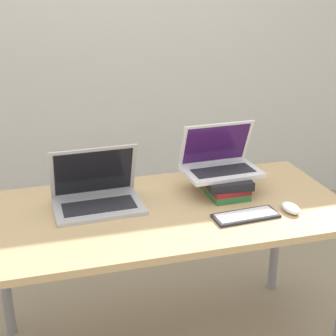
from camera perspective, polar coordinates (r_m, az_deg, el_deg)
wall_back at (r=3.23m, az=-7.33°, el=16.14°), size 8.00×0.05×2.70m
desk at (r=2.03m, az=-0.33°, el=-6.89°), size 1.56×0.75×0.76m
laptop_left at (r=2.01m, az=-8.67°, el=-3.21°), size 0.38×0.28×0.26m
book_stack at (r=2.14m, az=6.68°, el=-1.70°), size 0.21×0.29×0.09m
laptop_on_books at (r=2.13m, az=6.33°, el=0.74°), size 0.35×0.24×0.22m
wireless_keyboard at (r=1.94m, az=9.47°, el=-5.76°), size 0.28×0.12×0.01m
mouse at (r=2.02m, az=14.72°, el=-4.73°), size 0.06×0.11×0.03m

